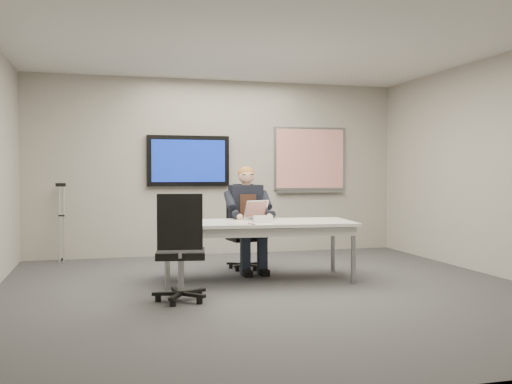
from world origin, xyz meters
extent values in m
cube|color=#343537|center=(0.00, 0.00, 0.00)|extent=(6.00, 6.00, 0.02)
cube|color=silver|center=(0.00, 0.00, 2.80)|extent=(6.00, 6.00, 0.02)
cube|color=#A6A196|center=(0.00, 3.00, 1.40)|extent=(6.00, 0.02, 2.80)
cube|color=#A6A196|center=(0.00, -3.00, 1.40)|extent=(6.00, 0.02, 2.80)
cube|color=#A6A196|center=(3.00, 0.00, 1.40)|extent=(0.02, 6.00, 2.80)
cube|color=silver|center=(0.00, 0.67, 0.70)|extent=(2.42, 1.21, 0.04)
cube|color=silver|center=(0.00, 0.67, 0.62)|extent=(2.32, 1.10, 0.10)
cylinder|color=gray|center=(-1.12, 0.38, 0.34)|extent=(0.06, 0.06, 0.68)
cylinder|color=gray|center=(1.05, 0.15, 0.34)|extent=(0.06, 0.06, 0.68)
cylinder|color=gray|center=(-1.04, 1.19, 0.34)|extent=(0.06, 0.06, 0.68)
cylinder|color=gray|center=(1.13, 0.97, 0.34)|extent=(0.06, 0.06, 0.68)
cube|color=black|center=(-0.50, 2.95, 1.50)|extent=(1.30, 0.08, 0.80)
cube|color=navy|center=(-0.50, 2.90, 1.50)|extent=(1.16, 0.01, 0.66)
cube|color=gray|center=(1.55, 2.98, 1.55)|extent=(1.25, 0.04, 1.05)
cube|color=white|center=(1.55, 2.95, 1.55)|extent=(1.18, 0.01, 0.98)
cube|color=gray|center=(1.55, 2.94, 1.00)|extent=(1.18, 0.05, 0.04)
cylinder|color=gray|center=(0.06, 1.48, 0.26)|extent=(0.06, 0.06, 0.33)
cube|color=black|center=(0.06, 1.48, 0.42)|extent=(0.48, 0.48, 0.06)
cube|color=black|center=(0.03, 1.68, 0.73)|extent=(0.39, 0.10, 0.48)
cylinder|color=gray|center=(-1.05, -0.23, 0.30)|extent=(0.06, 0.06, 0.38)
cube|color=black|center=(-1.05, -0.23, 0.49)|extent=(0.56, 0.56, 0.07)
cube|color=black|center=(-1.09, -0.46, 0.84)|extent=(0.45, 0.12, 0.55)
cube|color=black|center=(0.06, 1.45, 0.85)|extent=(0.44, 0.26, 0.60)
cube|color=#3C2218|center=(0.06, 1.32, 0.88)|extent=(0.23, 0.03, 0.29)
sphere|color=#DFA988|center=(0.06, 1.42, 1.27)|extent=(0.22, 0.22, 0.22)
ellipsoid|color=#925C25|center=(0.06, 1.44, 1.30)|extent=(0.23, 0.23, 0.19)
cube|color=silver|center=(0.08, 0.83, 0.73)|extent=(0.41, 0.35, 0.02)
cube|color=black|center=(0.08, 0.82, 0.74)|extent=(0.33, 0.26, 0.00)
cube|color=silver|center=(0.08, 0.98, 0.85)|extent=(0.35, 0.21, 0.23)
cube|color=#B52713|center=(0.08, 0.97, 0.85)|extent=(0.31, 0.17, 0.19)
cylinder|color=black|center=(-0.16, 0.30, 0.73)|extent=(0.06, 0.12, 0.01)
camera|label=1|loc=(-1.82, -6.02, 1.32)|focal=40.00mm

